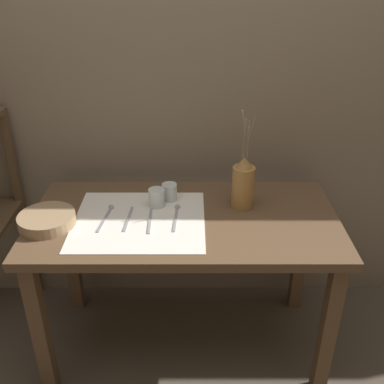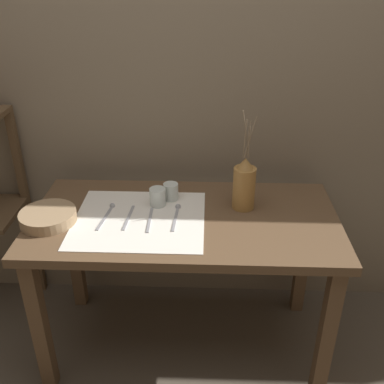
# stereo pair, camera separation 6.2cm
# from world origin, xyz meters

# --- Properties ---
(ground_plane) EXTENTS (12.00, 12.00, 0.00)m
(ground_plane) POSITION_xyz_m (0.00, 0.00, 0.00)
(ground_plane) COLOR brown
(stone_wall_back) EXTENTS (7.00, 0.06, 2.40)m
(stone_wall_back) POSITION_xyz_m (0.00, 0.44, 1.20)
(stone_wall_back) COLOR #7A6B56
(stone_wall_back) RESTS_ON ground_plane
(wooden_table) EXTENTS (1.32, 0.66, 0.74)m
(wooden_table) POSITION_xyz_m (0.00, 0.00, 0.64)
(wooden_table) COLOR brown
(wooden_table) RESTS_ON ground_plane
(linen_cloth) EXTENTS (0.55, 0.49, 0.00)m
(linen_cloth) POSITION_xyz_m (-0.19, -0.03, 0.74)
(linen_cloth) COLOR white
(linen_cloth) RESTS_ON wooden_table
(pitcher_with_flowers) EXTENTS (0.10, 0.10, 0.45)m
(pitcher_with_flowers) POSITION_xyz_m (0.25, 0.09, 0.85)
(pitcher_with_flowers) COLOR olive
(pitcher_with_flowers) RESTS_ON wooden_table
(wooden_bowl) EXTENTS (0.23, 0.23, 0.05)m
(wooden_bowl) POSITION_xyz_m (-0.57, -0.07, 0.76)
(wooden_bowl) COLOR #9E7F5B
(wooden_bowl) RESTS_ON wooden_table
(glass_tumbler_near) EXTENTS (0.07, 0.07, 0.08)m
(glass_tumbler_near) POSITION_xyz_m (-0.12, 0.09, 0.78)
(glass_tumbler_near) COLOR silver
(glass_tumbler_near) RESTS_ON wooden_table
(glass_tumbler_far) EXTENTS (0.07, 0.07, 0.08)m
(glass_tumbler_far) POSITION_xyz_m (-0.07, 0.15, 0.78)
(glass_tumbler_far) COLOR silver
(glass_tumbler_far) RESTS_ON wooden_table
(spoon_inner) EXTENTS (0.04, 0.21, 0.02)m
(spoon_inner) POSITION_xyz_m (-0.33, 0.03, 0.75)
(spoon_inner) COLOR #939399
(spoon_inner) RESTS_ON wooden_table
(fork_outer) EXTENTS (0.02, 0.20, 0.00)m
(fork_outer) POSITION_xyz_m (-0.24, -0.03, 0.74)
(fork_outer) COLOR #939399
(fork_outer) RESTS_ON wooden_table
(fork_inner) EXTENTS (0.02, 0.20, 0.00)m
(fork_inner) POSITION_xyz_m (-0.14, -0.04, 0.74)
(fork_inner) COLOR #939399
(fork_inner) RESTS_ON wooden_table
(spoon_outer) EXTENTS (0.03, 0.21, 0.02)m
(spoon_outer) POSITION_xyz_m (-0.03, 0.03, 0.75)
(spoon_outer) COLOR #939399
(spoon_outer) RESTS_ON wooden_table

